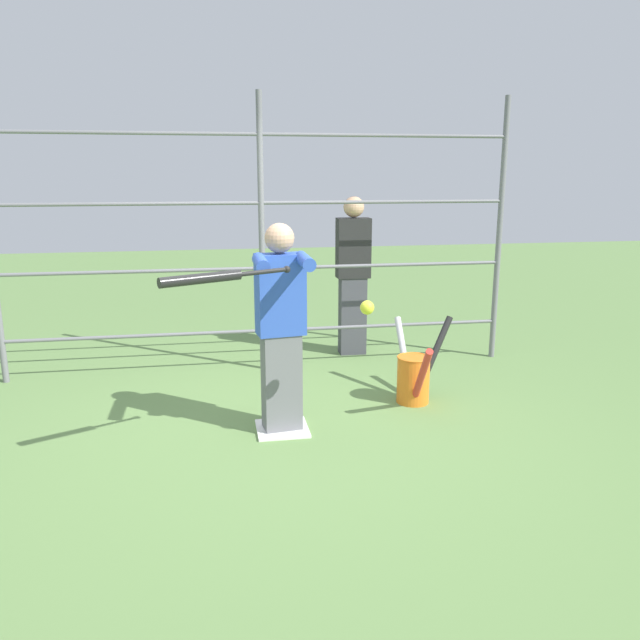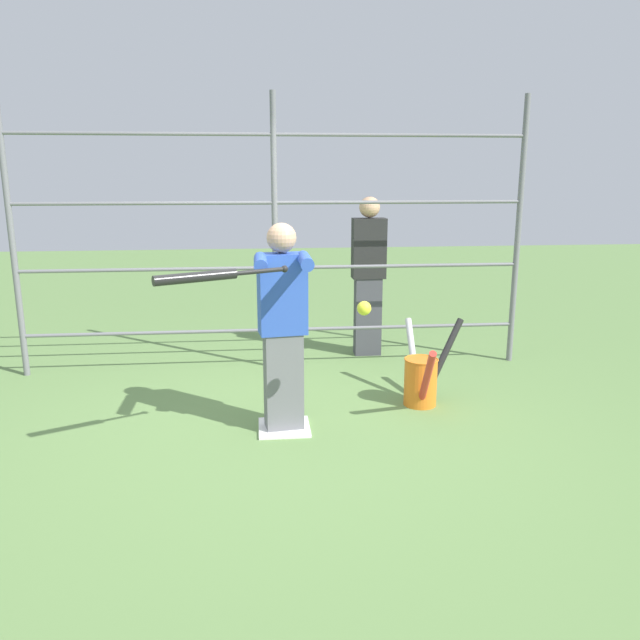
# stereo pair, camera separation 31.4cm
# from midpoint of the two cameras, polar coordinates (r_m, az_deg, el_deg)

# --- Properties ---
(ground_plane) EXTENTS (24.00, 24.00, 0.00)m
(ground_plane) POSITION_cam_midpoint_polar(r_m,az_deg,el_deg) (4.98, -1.47, -9.92)
(ground_plane) COLOR #608447
(home_plate) EXTENTS (0.40, 0.40, 0.02)m
(home_plate) POSITION_cam_midpoint_polar(r_m,az_deg,el_deg) (4.98, -1.47, -9.82)
(home_plate) COLOR white
(home_plate) RESTS_ON ground
(fence_backstop) EXTENTS (5.04, 0.06, 2.72)m
(fence_backstop) POSITION_cam_midpoint_polar(r_m,az_deg,el_deg) (6.20, -2.69, 7.71)
(fence_backstop) COLOR slate
(fence_backstop) RESTS_ON ground
(batter) EXTENTS (0.41, 0.58, 1.61)m
(batter) POSITION_cam_midpoint_polar(r_m,az_deg,el_deg) (4.69, -1.52, -0.18)
(batter) COLOR slate
(batter) RESTS_ON ground
(baseball_bat_swinging) EXTENTS (0.84, 0.44, 0.07)m
(baseball_bat_swinging) POSITION_cam_midpoint_polar(r_m,az_deg,el_deg) (3.95, -8.03, 3.98)
(baseball_bat_swinging) COLOR black
(softball_in_flight) EXTENTS (0.10, 0.10, 0.10)m
(softball_in_flight) POSITION_cam_midpoint_polar(r_m,az_deg,el_deg) (4.17, 6.20, 1.06)
(softball_in_flight) COLOR yellow
(bat_bucket) EXTENTS (0.61, 1.14, 0.70)m
(bat_bucket) POSITION_cam_midpoint_polar(r_m,az_deg,el_deg) (5.50, 10.93, -5.25)
(bat_bucket) COLOR orange
(bat_bucket) RESTS_ON ground
(bystander_behind_fence) EXTENTS (0.36, 0.22, 1.72)m
(bystander_behind_fence) POSITION_cam_midpoint_polar(r_m,az_deg,el_deg) (6.78, 5.77, 4.19)
(bystander_behind_fence) COLOR #3F3F47
(bystander_behind_fence) RESTS_ON ground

